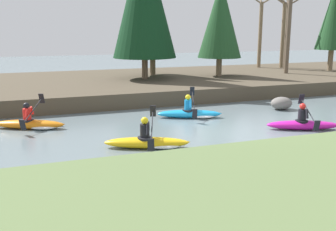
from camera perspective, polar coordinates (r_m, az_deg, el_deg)
The scene contains 14 objects.
ground_plane at distance 14.53m, azimuth 8.35°, elevation -2.47°, with size 90.00×90.00×0.00m, color slate.
riverbank_far at distance 24.43m, azimuth -3.91°, elevation 4.61°, with size 44.00×11.35×0.75m.
conifer_tree_mid_left at distance 25.78m, azimuth -2.29°, elevation 14.79°, with size 2.35×2.35×6.78m.
conifer_tree_centre at distance 25.40m, azimuth 7.59°, elevation 13.75°, with size 2.75×2.75×5.99m.
conifer_tree_mid_right at distance 30.73m, azimuth 22.99°, elevation 13.25°, with size 2.36×2.36×6.30m.
bare_tree_upstream at distance 27.89m, azimuth 17.15°, elevation 13.16°, with size 4.12×4.08×7.53m.
bare_tree_mid_upstream at distance 31.67m, azimuth 13.26°, elevation 12.43°, with size 3.63×3.58×6.59m.
bare_tree_mid_downstream at distance 30.90m, azimuth 16.88°, elevation 12.05°, with size 3.51×3.47×6.37m.
bare_tree_downstream at distance 31.91m, azimuth 16.37°, elevation 12.20°, with size 3.59×3.55×6.52m.
kayaker_lead at distance 15.63m, azimuth 19.06°, elevation -1.14°, with size 2.73×1.99×1.20m.
kayaker_middle at distance 16.74m, azimuth 3.47°, elevation 0.34°, with size 2.74×2.00×1.20m.
kayaker_trailing at distance 12.54m, azimuth -2.61°, elevation -3.82°, with size 2.74×2.00×1.20m.
kayaker_far_back at distance 15.77m, azimuth -19.13°, elevation -1.11°, with size 2.71×1.97×1.20m.
boulder_midstream at distance 19.18m, azimuth 16.14°, elevation 1.72°, with size 1.05×0.82×0.59m.
Camera 1 is at (-6.77, -12.31, 3.72)m, focal length 42.00 mm.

